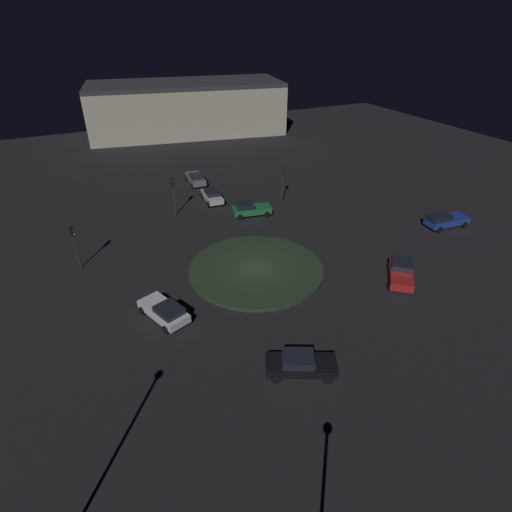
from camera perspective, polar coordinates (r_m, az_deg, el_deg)
ground_plane at (r=36.77m, az=0.00°, el=-2.02°), size 117.50×117.50×0.00m
roundabout_island at (r=36.69m, az=0.00°, el=-1.81°), size 11.94×11.94×0.31m
car_white at (r=31.61m, az=-12.48°, el=-7.43°), size 4.68×3.20×1.42m
car_green at (r=46.57m, az=-0.81°, el=6.51°), size 2.72×4.52×1.55m
car_blue at (r=48.30m, az=24.64°, el=4.53°), size 2.41×4.77×1.54m
car_red at (r=37.23m, az=19.40°, el=-2.11°), size 4.60×4.29×1.51m
car_silver at (r=50.46m, az=-6.07°, el=8.27°), size 4.23×2.20×1.42m
car_black at (r=27.08m, az=6.12°, el=-14.55°), size 3.62×4.84×1.40m
car_grey at (r=56.38m, az=-8.33°, el=10.55°), size 4.53×2.22×1.43m
traffic_light_southeast at (r=49.59m, az=3.66°, el=10.71°), size 0.39×0.37×4.17m
traffic_light_northeast at (r=39.03m, az=-23.84°, el=2.14°), size 0.37×0.40×4.09m
traffic_light_east at (r=46.79m, az=-11.32°, el=9.07°), size 0.38×0.34×4.35m
store_building at (r=82.15m, az=-9.55°, el=19.53°), size 19.75×36.43×9.00m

